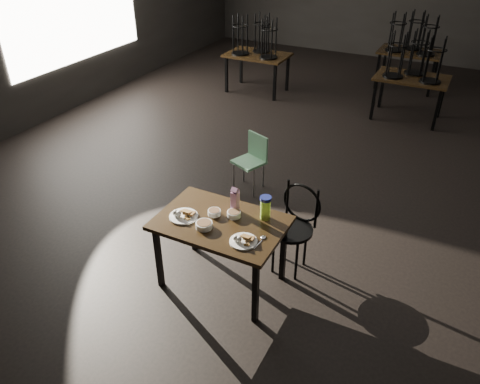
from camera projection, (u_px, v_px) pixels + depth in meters
The scene contains 14 objects.
main_table at pixel (221, 228), 4.40m from camera, with size 1.20×0.80×0.75m.
plate_left at pixel (183, 215), 4.41m from camera, with size 0.27×0.27×0.09m.
plate_right at pixel (243, 240), 4.08m from camera, with size 0.25×0.25×0.08m.
bowl_near at pixel (214, 212), 4.44m from camera, with size 0.12×0.12×0.05m.
bowl_far at pixel (234, 214), 4.41m from camera, with size 0.13×0.13×0.05m.
bowl_big at pixel (204, 225), 4.26m from camera, with size 0.16×0.16×0.05m.
juice_carton at pixel (235, 200), 4.44m from camera, with size 0.07×0.07×0.26m.
water_bottle at pixel (265, 207), 4.34m from camera, with size 0.13×0.13×0.24m.
spoon at pixel (262, 238), 4.13m from camera, with size 0.05×0.21×0.01m.
bentwood_chair at pixel (295, 222), 4.69m from camera, with size 0.47×0.46×0.94m.
school_chair at pixel (252, 157), 6.08m from camera, with size 0.45×0.45×0.75m.
bg_table_left at pixel (257, 53), 9.06m from camera, with size 1.20×0.80×1.48m.
bg_table_right at pixel (413, 75), 7.89m from camera, with size 1.20×0.80×1.48m.
bg_table_far at pixel (411, 50), 9.25m from camera, with size 1.20×0.80×1.48m.
Camera 1 is at (1.51, -5.86, 3.30)m, focal length 35.00 mm.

